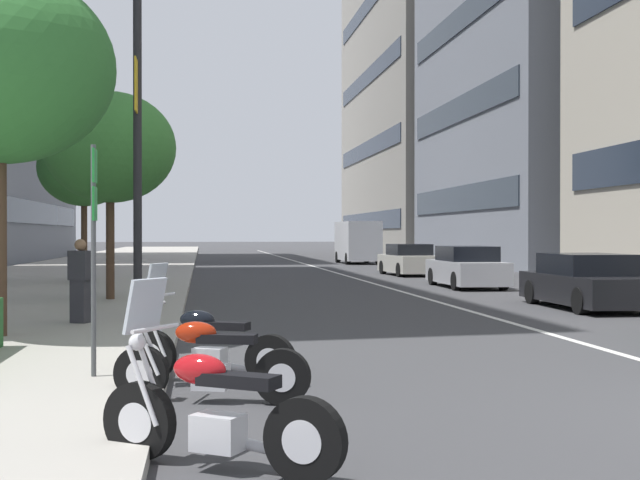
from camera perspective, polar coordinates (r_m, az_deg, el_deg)
sidewalk_right_plaza at (r=37.25m, az=-16.09°, el=-2.33°), size 160.00×9.67×0.15m
lane_centre_stripe at (r=42.35m, az=0.63°, el=-2.09°), size 110.00×0.16×0.01m
motorcycle_by_sign_pole at (r=6.73m, az=-7.16°, el=-11.57°), size 1.26×1.86×1.48m
motorcycle_under_tarp at (r=9.37m, az=-7.51°, el=-8.38°), size 0.84×2.13×1.08m
motorcycle_far_end_row at (r=10.58m, az=-7.65°, el=-7.20°), size 1.06×2.06×1.47m
car_following_behind at (r=21.94m, az=17.54°, el=-2.76°), size 4.62×1.96×1.35m
car_mid_block_traffic at (r=29.60m, az=9.84°, el=-1.87°), size 4.65×1.89×1.43m
car_far_down_avenue at (r=37.95m, az=5.99°, el=-1.40°), size 4.35×1.98×1.40m
delivery_van_ahead at (r=52.99m, az=2.55°, el=-0.08°), size 5.35×2.16×2.63m
parking_sign_by_curb at (r=10.36m, az=-14.99°, el=0.56°), size 0.32×0.06×2.75m
street_lamp_with_banners at (r=18.49m, az=-11.11°, el=11.36°), size 1.26×2.55×8.75m
street_tree_far_plaza at (r=15.20m, az=-20.79°, el=10.83°), size 3.77×3.77×6.06m
street_tree_near_plaza_corner at (r=22.73m, az=-13.96°, el=6.06°), size 3.39×3.39×5.39m
street_tree_mid_sidewalk at (r=31.46m, az=-15.61°, el=4.70°), size 3.26×3.26×5.46m
pedestrian_on_plaza at (r=16.72m, az=-15.84°, el=-2.66°), size 0.42×0.48×1.59m
office_tower_near_left at (r=81.57m, az=9.38°, el=12.63°), size 29.15×17.46×38.26m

